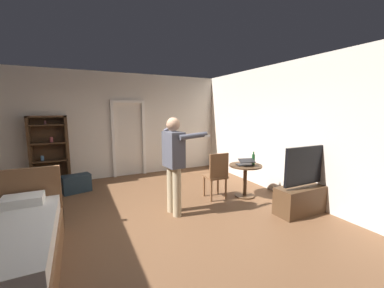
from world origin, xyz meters
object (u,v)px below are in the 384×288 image
person_blue_shirt (174,159)px  bookshelf (50,149)px  laptop (245,163)px  tv_flatscreen (307,193)px  bottle_on_table (253,159)px  side_table (245,175)px  suitcase_dark (76,184)px  wooden_chair (217,174)px

person_blue_shirt → bookshelf: bearing=127.4°
bookshelf → laptop: bearing=-35.7°
tv_flatscreen → bottle_on_table: tv_flatscreen is taller
laptop → side_table: bearing=43.7°
suitcase_dark → wooden_chair: bearing=-48.3°
bottle_on_table → side_table: bearing=150.3°
side_table → laptop: (-0.04, -0.04, 0.28)m
bookshelf → person_blue_shirt: (2.12, -2.78, 0.08)m
bookshelf → side_table: size_ratio=2.47×
wooden_chair → person_blue_shirt: bearing=-165.7°
side_table → suitcase_dark: 3.80m
side_table → bottle_on_table: size_ratio=2.44×
laptop → person_blue_shirt: bearing=-177.2°
side_table → wooden_chair: bearing=166.7°
bottle_on_table → suitcase_dark: bottle_on_table is taller
bottle_on_table → laptop: bearing=168.0°
person_blue_shirt → side_table: bearing=4.1°
side_table → laptop: laptop is taller
tv_flatscreen → person_blue_shirt: person_blue_shirt is taller
wooden_chair → suitcase_dark: wooden_chair is taller
tv_flatscreen → side_table: tv_flatscreen is taller
side_table → laptop: size_ratio=1.71×
side_table → laptop: 0.28m
suitcase_dark → bookshelf: bearing=110.8°
bookshelf → laptop: 4.64m
bottle_on_table → wooden_chair: wooden_chair is taller
bottle_on_table → person_blue_shirt: (-1.82, -0.04, 0.19)m
bookshelf → person_blue_shirt: person_blue_shirt is taller
bookshelf → suitcase_dark: bearing=-54.6°
suitcase_dark → bottle_on_table: bearing=-44.9°
tv_flatscreen → suitcase_dark: tv_flatscreen is taller
bookshelf → person_blue_shirt: bearing=-52.6°
wooden_chair → suitcase_dark: size_ratio=1.68×
wooden_chair → tv_flatscreen: bearing=-47.4°
tv_flatscreen → suitcase_dark: 4.86m
bookshelf → wooden_chair: 4.07m
wooden_chair → suitcase_dark: bearing=146.3°
bookshelf → person_blue_shirt: size_ratio=0.99×
bookshelf → bottle_on_table: (3.95, -2.74, -0.11)m
laptop → wooden_chair: bearing=162.0°
tv_flatscreen → suitcase_dark: size_ratio=2.15×
side_table → tv_flatscreen: bearing=-64.5°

